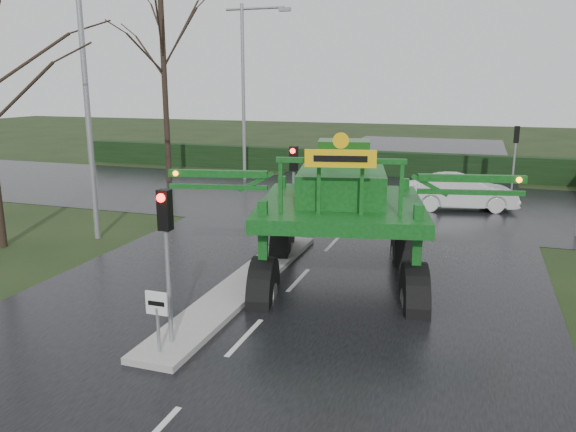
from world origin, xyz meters
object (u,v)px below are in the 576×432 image
(keep_left_sign, at_px, (157,312))
(traffic_signal_near, at_px, (166,234))
(crop_sprayer, at_px, (264,200))
(street_light_left_far, at_px, (248,77))
(white_sedan, at_px, (460,209))
(traffic_signal_far, at_px, (516,145))
(street_light_left_near, at_px, (92,73))
(traffic_signal_mid, at_px, (294,173))

(keep_left_sign, bearing_deg, traffic_signal_near, 90.00)
(traffic_signal_near, height_order, crop_sprayer, crop_sprayer)
(street_light_left_far, relative_size, white_sedan, 2.07)
(keep_left_sign, distance_m, crop_sprayer, 4.56)
(traffic_signal_near, bearing_deg, traffic_signal_far, 69.64)
(street_light_left_near, relative_size, street_light_left_far, 1.00)
(street_light_left_near, xyz_separation_m, street_light_left_far, (0.00, 14.00, 0.00))
(traffic_signal_far, relative_size, street_light_left_near, 0.35)
(street_light_left_far, height_order, white_sedan, street_light_left_far)
(keep_left_sign, distance_m, traffic_signal_near, 1.61)
(keep_left_sign, height_order, street_light_left_far, street_light_left_far)
(traffic_signal_mid, height_order, street_light_left_near, street_light_left_near)
(keep_left_sign, bearing_deg, white_sedan, 72.26)
(crop_sprayer, xyz_separation_m, white_sedan, (4.68, 12.73, -2.64))
(traffic_signal_mid, xyz_separation_m, white_sedan, (5.42, 7.95, -2.59))
(street_light_left_near, bearing_deg, white_sedan, 37.49)
(white_sedan, bearing_deg, crop_sprayer, 147.21)
(crop_sprayer, bearing_deg, street_light_left_near, 144.70)
(traffic_signal_near, xyz_separation_m, traffic_signal_mid, (0.00, 8.50, 0.00))
(traffic_signal_mid, height_order, white_sedan, traffic_signal_mid)
(crop_sprayer, bearing_deg, keep_left_sign, -112.08)
(traffic_signal_far, bearing_deg, traffic_signal_near, 69.64)
(traffic_signal_mid, distance_m, crop_sprayer, 4.83)
(street_light_left_far, bearing_deg, white_sedan, -20.29)
(traffic_signal_far, xyz_separation_m, street_light_left_far, (-14.69, -0.01, 3.40))
(keep_left_sign, distance_m, traffic_signal_mid, 9.12)
(traffic_signal_near, distance_m, street_light_left_far, 22.37)
(street_light_left_far, xyz_separation_m, crop_sprayer, (7.64, -17.28, -3.35))
(street_light_left_near, xyz_separation_m, crop_sprayer, (7.64, -3.28, -3.35))
(traffic_signal_near, height_order, traffic_signal_far, same)
(keep_left_sign, distance_m, traffic_signal_far, 22.93)
(keep_left_sign, bearing_deg, street_light_left_near, 132.59)
(traffic_signal_near, xyz_separation_m, white_sedan, (5.42, 16.45, -2.59))
(street_light_left_far, bearing_deg, traffic_signal_far, 0.03)
(keep_left_sign, xyz_separation_m, traffic_signal_near, (0.00, 0.49, 1.53))
(traffic_signal_mid, bearing_deg, street_light_left_far, 118.86)
(street_light_left_far, relative_size, crop_sprayer, 1.02)
(traffic_signal_near, distance_m, white_sedan, 17.52)
(street_light_left_near, height_order, white_sedan, street_light_left_near)
(traffic_signal_near, bearing_deg, crop_sprayer, 78.68)
(traffic_signal_mid, distance_m, white_sedan, 9.97)
(traffic_signal_near, relative_size, street_light_left_near, 0.35)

